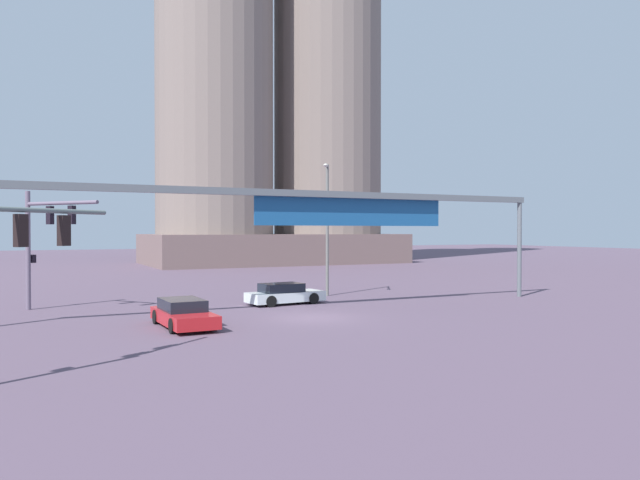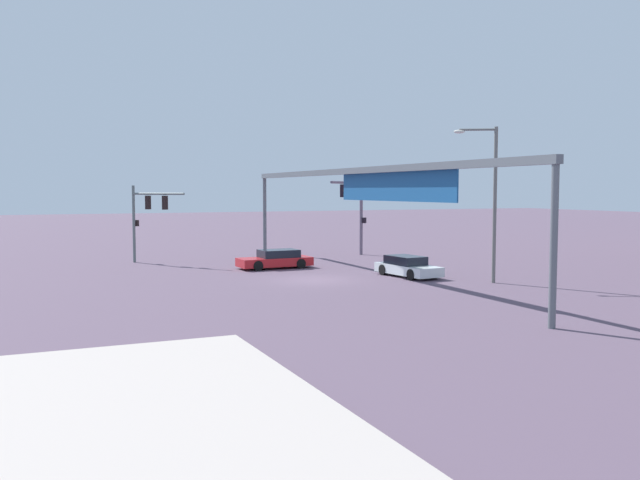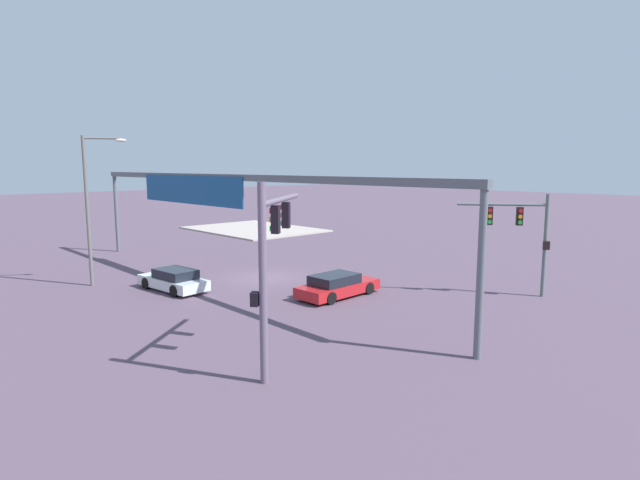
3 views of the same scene
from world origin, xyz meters
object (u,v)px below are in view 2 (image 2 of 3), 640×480
object	(u,v)px
traffic_signal_opposite_side	(355,203)
sedan_car_approaching	(407,267)
traffic_signal_near_corner	(146,211)
sedan_car_waiting_far	(276,259)
streetlamp_curved_arm	(490,194)

from	to	relation	value
traffic_signal_opposite_side	sedan_car_approaching	world-z (taller)	traffic_signal_opposite_side
traffic_signal_near_corner	sedan_car_approaching	size ratio (longest dim) A/B	1.17
traffic_signal_opposite_side	sedan_car_waiting_far	xyz separation A→B (m)	(5.37, -8.51, -3.55)
traffic_signal_opposite_side	sedan_car_approaching	size ratio (longest dim) A/B	1.38
sedan_car_approaching	sedan_car_waiting_far	size ratio (longest dim) A/B	0.96
traffic_signal_near_corner	traffic_signal_opposite_side	world-z (taller)	traffic_signal_opposite_side
traffic_signal_opposite_side	streetlamp_curved_arm	distance (m)	16.69
streetlamp_curved_arm	traffic_signal_near_corner	bearing A→B (deg)	-19.32
traffic_signal_opposite_side	sedan_car_waiting_far	size ratio (longest dim) A/B	1.32
sedan_car_approaching	sedan_car_waiting_far	bearing A→B (deg)	-148.01
sedan_car_waiting_far	traffic_signal_opposite_side	bearing A→B (deg)	-149.49
streetlamp_curved_arm	sedan_car_approaching	xyz separation A→B (m)	(-4.13, -2.69, -4.32)
traffic_signal_near_corner	sedan_car_waiting_far	world-z (taller)	traffic_signal_near_corner
sedan_car_approaching	streetlamp_curved_arm	bearing A→B (deg)	27.06
traffic_signal_opposite_side	traffic_signal_near_corner	bearing A→B (deg)	-41.83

